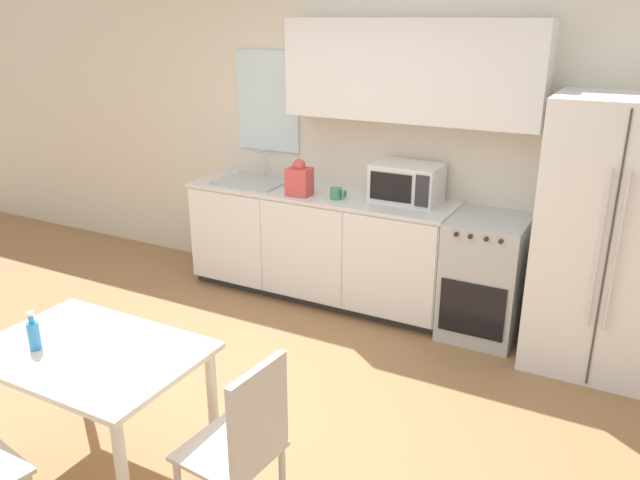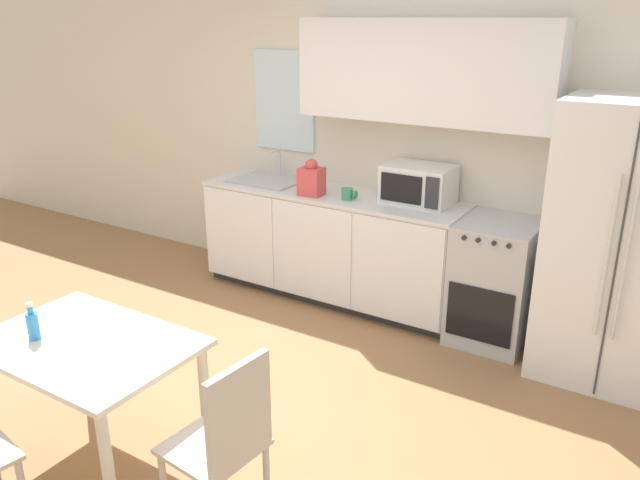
# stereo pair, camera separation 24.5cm
# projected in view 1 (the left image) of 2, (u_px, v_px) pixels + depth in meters

# --- Properties ---
(ground_plane) EXTENTS (12.00, 12.00, 0.00)m
(ground_plane) POSITION_uv_depth(u_px,v_px,m) (220.00, 417.00, 3.81)
(ground_plane) COLOR #9E7047
(wall_back) EXTENTS (12.00, 0.38, 2.70)m
(wall_back) POSITION_uv_depth(u_px,v_px,m) (376.00, 127.00, 5.06)
(wall_back) COLOR beige
(wall_back) RESTS_ON ground_plane
(kitchen_counter) EXTENTS (2.30, 0.62, 0.94)m
(kitchen_counter) POSITION_uv_depth(u_px,v_px,m) (318.00, 244.00, 5.31)
(kitchen_counter) COLOR #333333
(kitchen_counter) RESTS_ON ground_plane
(oven_range) EXTENTS (0.55, 0.64, 0.92)m
(oven_range) POSITION_uv_depth(u_px,v_px,m) (484.00, 277.00, 4.68)
(oven_range) COLOR #B7BABC
(oven_range) RESTS_ON ground_plane
(refrigerator) EXTENTS (0.92, 0.78, 1.85)m
(refrigerator) POSITION_uv_depth(u_px,v_px,m) (612.00, 239.00, 4.11)
(refrigerator) COLOR white
(refrigerator) RESTS_ON ground_plane
(kitchen_sink) EXTENTS (0.60, 0.46, 0.26)m
(kitchen_sink) POSITION_uv_depth(u_px,v_px,m) (253.00, 180.00, 5.45)
(kitchen_sink) COLOR #B7BABC
(kitchen_sink) RESTS_ON kitchen_counter
(microwave) EXTENTS (0.52, 0.38, 0.30)m
(microwave) POSITION_uv_depth(u_px,v_px,m) (407.00, 183.00, 4.85)
(microwave) COLOR silver
(microwave) RESTS_ON kitchen_counter
(coffee_mug) EXTENTS (0.13, 0.09, 0.09)m
(coffee_mug) POSITION_uv_depth(u_px,v_px,m) (337.00, 194.00, 4.94)
(coffee_mug) COLOR #3F8C66
(coffee_mug) RESTS_ON kitchen_counter
(grocery_bag_0) EXTENTS (0.20, 0.17, 0.30)m
(grocery_bag_0) POSITION_uv_depth(u_px,v_px,m) (299.00, 179.00, 5.02)
(grocery_bag_0) COLOR #D14C4C
(grocery_bag_0) RESTS_ON kitchen_counter
(dining_table) EXTENTS (1.11, 0.76, 0.74)m
(dining_table) POSITION_uv_depth(u_px,v_px,m) (92.00, 369.00, 3.15)
(dining_table) COLOR beige
(dining_table) RESTS_ON ground_plane
(dining_chair_side) EXTENTS (0.44, 0.44, 0.93)m
(dining_chair_side) POSITION_uv_depth(u_px,v_px,m) (245.00, 440.00, 2.76)
(dining_chair_side) COLOR beige
(dining_chair_side) RESTS_ON ground_plane
(drink_bottle) EXTENTS (0.06, 0.06, 0.20)m
(drink_bottle) POSITION_uv_depth(u_px,v_px,m) (34.00, 334.00, 3.10)
(drink_bottle) COLOR #338CD8
(drink_bottle) RESTS_ON dining_table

